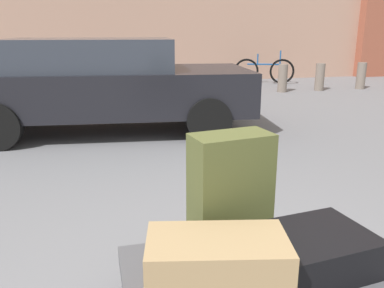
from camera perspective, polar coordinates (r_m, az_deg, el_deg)
luggage_cart at (r=2.25m, az=7.85°, el=-18.78°), size 1.29×0.79×0.34m
suitcase_black_front_right at (r=2.24m, az=16.75°, el=-14.38°), size 0.64×0.52×0.20m
suitcase_olive_stacked_top at (r=2.23m, az=5.47°, el=-7.04°), size 0.46×0.29×0.68m
duffel_bag_tan_rear_left at (r=1.92m, az=3.57°, el=-17.34°), size 0.70×0.48×0.31m
parked_car at (r=6.35m, az=-12.34°, el=8.52°), size 4.48×2.30×1.42m
bicycle_leaning at (r=12.19m, az=10.25°, el=10.24°), size 1.67×0.68×0.96m
bollard_kerb_near at (r=9.99m, az=4.84°, el=9.08°), size 0.24×0.24×0.70m
bollard_kerb_mid at (r=10.58m, az=12.79°, el=9.14°), size 0.24×0.24×0.70m
bollard_kerb_far at (r=11.09m, az=17.75°, el=9.08°), size 0.24×0.24×0.70m
bollard_corner at (r=11.79m, az=22.96°, el=8.95°), size 0.24×0.24×0.70m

